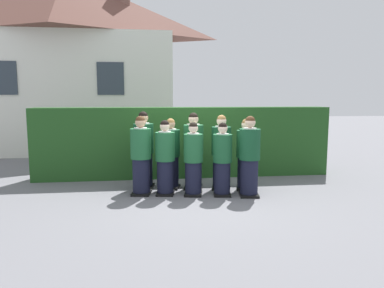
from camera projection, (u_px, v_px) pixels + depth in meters
The scene contains 13 objects.
ground_plane at pixel (194, 195), 7.60m from camera, with size 60.00×60.00×0.00m, color slate.
student_front_row_0 at pixel (141, 157), 7.56m from camera, with size 0.46×0.53×1.67m.
student_front_row_1 at pixel (165, 159), 7.55m from camera, with size 0.43×0.53×1.58m.
student_front_row_2 at pixel (193, 161), 7.50m from camera, with size 0.44×0.53×1.54m.
student_front_row_3 at pixel (222, 161), 7.50m from camera, with size 0.42×0.52×1.54m.
student_front_row_4 at pixel (249, 158), 7.43m from camera, with size 0.45×0.53×1.67m.
student_rear_row_0 at pixel (144, 152), 8.13m from camera, with size 0.48×0.58×1.74m.
student_rear_row_1 at pixel (171, 155), 8.08m from camera, with size 0.47×0.55×1.59m.
student_rear_row_2 at pixel (193, 153), 8.04m from camera, with size 0.49×0.58×1.71m.
student_rear_row_3 at pixel (221, 154), 8.01m from camera, with size 0.47×0.56×1.67m.
student_rear_row_4 at pixel (246, 156), 7.97m from camera, with size 0.47×0.54×1.58m.
hedge at pixel (184, 142), 9.34m from camera, with size 7.55×0.70×1.80m.
school_building_main at pixel (69, 61), 13.75m from camera, with size 8.18×3.95×6.65m.
Camera 1 is at (-0.96, -7.33, 2.04)m, focal length 33.61 mm.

